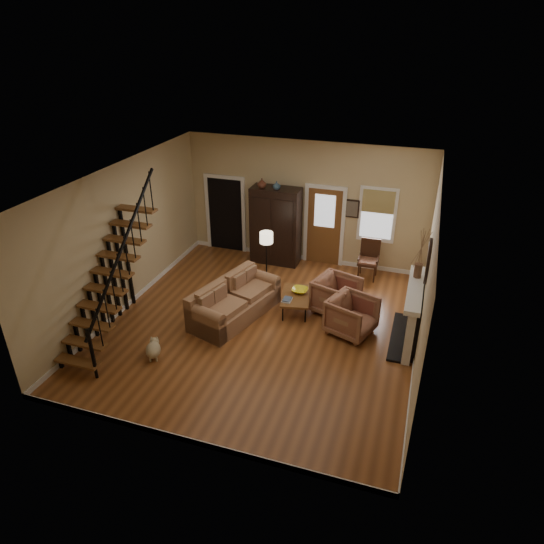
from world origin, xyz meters
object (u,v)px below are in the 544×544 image
(armchair_left, at_px, (352,316))
(armchair_right, at_px, (336,295))
(floor_lamp, at_px, (266,259))
(side_chair, at_px, (368,260))
(sofa, at_px, (235,301))
(armoire, at_px, (276,226))
(coffee_table, at_px, (296,303))

(armchair_left, relative_size, armchair_right, 0.99)
(floor_lamp, distance_m, side_chair, 2.63)
(sofa, height_order, armchair_right, armchair_right)
(armchair_left, height_order, armchair_right, armchair_right)
(side_chair, bearing_deg, armoire, 175.52)
(armoire, relative_size, side_chair, 2.06)
(armoire, bearing_deg, side_chair, -4.48)
(sofa, distance_m, coffee_table, 1.41)
(armoire, height_order, side_chair, armoire)
(armchair_left, bearing_deg, coffee_table, 90.25)
(armchair_left, bearing_deg, side_chair, 20.60)
(sofa, xyz_separation_m, side_chair, (2.54, 2.78, 0.10))
(coffee_table, bearing_deg, side_chair, 57.79)
(armoire, xyz_separation_m, sofa, (0.01, -2.98, -0.64))
(floor_lamp, xyz_separation_m, side_chair, (2.37, 1.12, -0.20))
(coffee_table, xyz_separation_m, side_chair, (1.33, 2.10, 0.30))
(floor_lamp, relative_size, side_chair, 1.39)
(armchair_left, bearing_deg, floor_lamp, 78.39)
(floor_lamp, bearing_deg, coffee_table, -43.38)
(sofa, distance_m, side_chair, 3.77)
(coffee_table, relative_size, armchair_right, 1.15)
(sofa, xyz_separation_m, armchair_left, (2.58, 0.19, 0.00))
(armchair_left, distance_m, floor_lamp, 2.83)
(sofa, bearing_deg, armchair_right, 40.13)
(coffee_table, distance_m, armchair_left, 1.46)
(armchair_left, relative_size, side_chair, 0.90)
(armchair_right, relative_size, floor_lamp, 0.66)
(coffee_table, distance_m, side_chair, 2.51)
(coffee_table, height_order, armchair_right, armchair_right)
(armchair_left, xyz_separation_m, armchair_right, (-0.48, 0.73, 0.01))
(sofa, height_order, armchair_left, same)
(sofa, xyz_separation_m, floor_lamp, (0.18, 1.65, 0.29))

